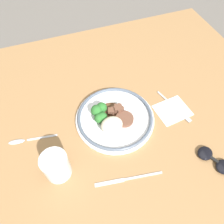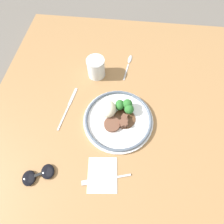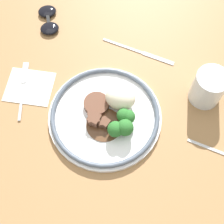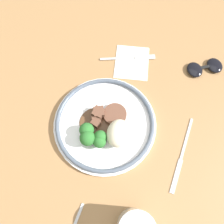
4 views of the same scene
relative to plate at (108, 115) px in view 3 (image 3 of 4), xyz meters
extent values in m
plane|color=#5B5651|center=(-0.02, 0.00, -0.06)|extent=(8.00, 8.00, 0.00)
cube|color=olive|center=(-0.02, 0.00, -0.04)|extent=(1.35, 1.14, 0.04)
cube|color=white|center=(-0.23, 0.03, -0.02)|extent=(0.13, 0.12, 0.00)
cylinder|color=white|center=(-0.01, 0.00, -0.01)|extent=(0.29, 0.29, 0.01)
torus|color=#4C5666|center=(-0.01, 0.00, 0.00)|extent=(0.28, 0.28, 0.01)
ellipsoid|color=beige|center=(0.02, 0.04, 0.02)|extent=(0.08, 0.06, 0.06)
cylinder|color=brown|center=(-0.04, 0.02, 0.00)|extent=(0.07, 0.07, 0.02)
cylinder|color=#51331E|center=(0.00, -0.03, 0.00)|extent=(0.09, 0.09, 0.00)
cube|color=brown|center=(0.00, -0.03, 0.01)|extent=(0.03, 0.03, 0.02)
cube|color=brown|center=(-0.01, -0.03, 0.01)|extent=(0.03, 0.03, 0.02)
cube|color=brown|center=(-0.03, -0.02, 0.01)|extent=(0.04, 0.04, 0.03)
cube|color=brown|center=(-0.03, -0.03, 0.01)|extent=(0.03, 0.03, 0.03)
cylinder|color=#568442|center=(0.05, -0.01, 0.00)|extent=(0.01, 0.01, 0.01)
sphere|color=#286628|center=(0.05, -0.01, 0.02)|extent=(0.03, 0.03, 0.03)
cylinder|color=#568442|center=(0.04, 0.00, 0.00)|extent=(0.01, 0.01, 0.01)
sphere|color=#286628|center=(0.04, 0.00, 0.02)|extent=(0.04, 0.04, 0.04)
cylinder|color=#568442|center=(0.03, -0.04, 0.00)|extent=(0.01, 0.01, 0.01)
sphere|color=#286628|center=(0.03, -0.04, 0.02)|extent=(0.04, 0.04, 0.04)
cylinder|color=#568442|center=(0.05, -0.03, 0.00)|extent=(0.01, 0.01, 0.02)
sphere|color=#286628|center=(0.05, -0.03, 0.03)|extent=(0.04, 0.04, 0.04)
cylinder|color=#568442|center=(0.05, 0.00, 0.00)|extent=(0.01, 0.01, 0.01)
sphere|color=#286628|center=(0.05, 0.00, 0.02)|extent=(0.04, 0.04, 0.04)
cylinder|color=yellow|center=(0.23, 0.12, 0.02)|extent=(0.07, 0.07, 0.08)
cylinder|color=silver|center=(0.23, 0.12, 0.03)|extent=(0.08, 0.08, 0.10)
cube|color=#B7B7BC|center=(-0.23, -0.02, -0.02)|extent=(0.04, 0.11, 0.00)
cube|color=#B7B7BC|center=(-0.26, 0.07, -0.02)|extent=(0.03, 0.07, 0.00)
cube|color=#B7B7BC|center=(-0.01, 0.23, -0.02)|extent=(0.13, 0.03, 0.00)
cube|color=#B7B7BC|center=(0.09, 0.21, -0.02)|extent=(0.09, 0.03, 0.00)
cube|color=#B7B7BC|center=(0.26, -0.02, -0.02)|extent=(0.11, 0.02, 0.00)
ellipsoid|color=black|center=(-0.24, 0.23, -0.01)|extent=(0.07, 0.07, 0.02)
ellipsoid|color=black|center=(-0.27, 0.29, -0.01)|extent=(0.07, 0.07, 0.02)
cube|color=black|center=(-0.25, 0.26, -0.01)|extent=(0.02, 0.03, 0.00)
camera|label=1|loc=(0.16, 0.42, 0.66)|focal=35.00mm
camera|label=2|loc=(-0.32, -0.01, 0.65)|focal=28.00mm
camera|label=3|loc=(0.09, -0.32, 0.71)|focal=50.00mm
camera|label=4|loc=(0.18, 0.06, 0.58)|focal=35.00mm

